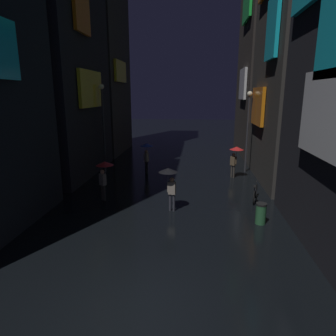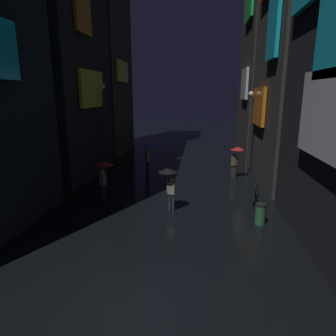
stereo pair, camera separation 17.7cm
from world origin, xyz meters
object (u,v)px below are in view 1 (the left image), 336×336
at_px(pedestrian_midstreet_centre_red, 236,153).
at_px(pedestrian_midstreet_left_blue, 147,150).
at_px(streetlamp_right_far, 248,123).
at_px(pedestrian_far_right_black, 169,177).
at_px(streetlamp_left_far, 103,119).
at_px(trash_bin, 261,213).
at_px(bicycle_parked_at_storefront, 255,194).
at_px(pedestrian_foreground_right_red, 104,170).

distance_m(pedestrian_midstreet_centre_red, pedestrian_midstreet_left_blue, 6.07).
bearing_deg(streetlamp_right_far, pedestrian_midstreet_centre_red, -119.64).
distance_m(pedestrian_far_right_black, streetlamp_left_far, 8.95).
bearing_deg(trash_bin, bicycle_parked_at_storefront, 84.21).
relative_size(pedestrian_foreground_right_red, trash_bin, 2.28).
bearing_deg(pedestrian_midstreet_centre_red, pedestrian_midstreet_left_blue, 173.19).
xyz_separation_m(pedestrian_foreground_right_red, streetlamp_left_far, (-1.78, 5.87, 2.11)).
bearing_deg(trash_bin, pedestrian_foreground_right_red, 163.99).
distance_m(pedestrian_foreground_right_red, bicycle_parked_at_storefront, 7.96).
bearing_deg(pedestrian_midstreet_centre_red, pedestrian_foreground_right_red, -144.86).
xyz_separation_m(pedestrian_midstreet_left_blue, bicycle_parked_at_storefront, (6.58, -5.08, -1.28)).
bearing_deg(pedestrian_foreground_right_red, streetlamp_right_far, 39.57).
height_order(streetlamp_right_far, trash_bin, streetlamp_right_far).
xyz_separation_m(pedestrian_midstreet_centre_red, streetlamp_right_far, (0.95, 1.68, 1.85)).
relative_size(pedestrian_midstreet_centre_red, bicycle_parked_at_storefront, 1.20).
xyz_separation_m(pedestrian_midstreet_left_blue, trash_bin, (6.28, -8.00, -1.20)).
relative_size(pedestrian_far_right_black, pedestrian_foreground_right_red, 1.00).
bearing_deg(pedestrian_midstreet_centre_red, bicycle_parked_at_storefront, -82.80).
relative_size(pedestrian_far_right_black, bicycle_parked_at_storefront, 1.20).
bearing_deg(pedestrian_midstreet_left_blue, pedestrian_foreground_right_red, -101.98).
relative_size(pedestrian_far_right_black, pedestrian_midstreet_left_blue, 1.00).
xyz_separation_m(pedestrian_midstreet_left_blue, streetlamp_left_far, (-3.02, 0.03, 2.11)).
relative_size(pedestrian_midstreet_centre_red, pedestrian_foreground_right_red, 1.00).
distance_m(pedestrian_midstreet_centre_red, pedestrian_foreground_right_red, 8.89).
bearing_deg(pedestrian_midstreet_left_blue, streetlamp_right_far, 7.81).
xyz_separation_m(bicycle_parked_at_storefront, streetlamp_right_far, (0.40, 6.04, 3.13)).
height_order(pedestrian_midstreet_centre_red, streetlamp_right_far, streetlamp_right_far).
height_order(pedestrian_midstreet_left_blue, streetlamp_right_far, streetlamp_right_far).
distance_m(pedestrian_midstreet_left_blue, streetlamp_right_far, 7.29).
bearing_deg(pedestrian_midstreet_left_blue, pedestrian_midstreet_centre_red, -6.81).
bearing_deg(pedestrian_midstreet_left_blue, pedestrian_far_right_black, -72.13).
distance_m(pedestrian_far_right_black, pedestrian_midstreet_left_blue, 7.27).
xyz_separation_m(streetlamp_left_far, trash_bin, (9.30, -8.02, -3.31)).
height_order(pedestrian_far_right_black, streetlamp_left_far, streetlamp_left_far).
height_order(pedestrian_far_right_black, trash_bin, pedestrian_far_right_black).
height_order(pedestrian_far_right_black, pedestrian_midstreet_left_blue, same).
height_order(pedestrian_midstreet_left_blue, pedestrian_foreground_right_red, same).
bearing_deg(streetlamp_left_far, pedestrian_midstreet_left_blue, -0.55).
relative_size(pedestrian_midstreet_left_blue, trash_bin, 2.28).
height_order(pedestrian_foreground_right_red, trash_bin, pedestrian_foreground_right_red).
distance_m(pedestrian_foreground_right_red, trash_bin, 7.92).
height_order(pedestrian_midstreet_centre_red, bicycle_parked_at_storefront, pedestrian_midstreet_centre_red).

